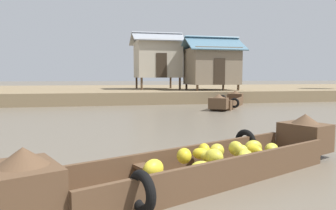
% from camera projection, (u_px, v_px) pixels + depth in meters
% --- Properties ---
extents(ground_plane, '(300.00, 300.00, 0.00)m').
position_uv_depth(ground_plane, '(128.00, 129.00, 10.35)').
color(ground_plane, '#665B4C').
extents(riverbank_strip, '(160.00, 20.00, 0.76)m').
position_uv_depth(riverbank_strip, '(109.00, 92.00, 28.56)').
color(riverbank_strip, '#7F6B4C').
rests_on(riverbank_strip, ground).
extents(banana_boat, '(6.07, 3.31, 0.89)m').
position_uv_depth(banana_boat, '(210.00, 161.00, 5.16)').
color(banana_boat, brown).
rests_on(banana_boat, ground).
extents(fishing_skiff_distant, '(3.71, 4.84, 0.86)m').
position_uv_depth(fishing_skiff_distant, '(228.00, 102.00, 17.93)').
color(fishing_skiff_distant, brown).
rests_on(fishing_skiff_distant, ground).
extents(stilt_house_mid_right, '(3.99, 4.03, 4.43)m').
position_uv_depth(stilt_house_mid_right, '(157.00, 59.00, 25.03)').
color(stilt_house_mid_right, '#4C3826').
rests_on(stilt_house_mid_right, riverbank_strip).
extents(stilt_house_right, '(4.10, 3.63, 3.88)m').
position_uv_depth(stilt_house_right, '(211.00, 65.00, 23.24)').
color(stilt_house_right, '#4C3826').
rests_on(stilt_house_right, riverbank_strip).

